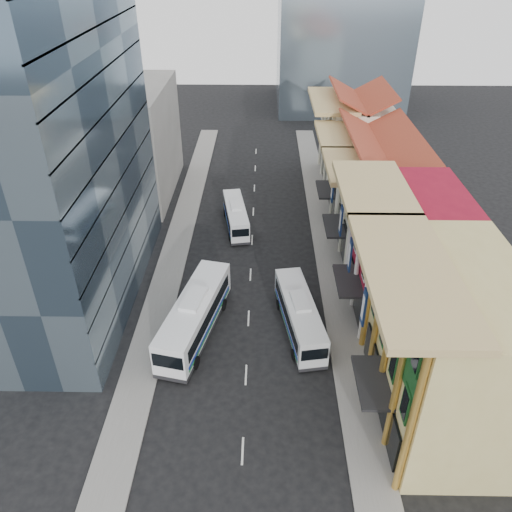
{
  "coord_description": "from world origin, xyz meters",
  "views": [
    {
      "loc": [
        1.27,
        -20.33,
        29.59
      ],
      "look_at": [
        0.65,
        17.31,
        5.32
      ],
      "focal_mm": 35.0,
      "sensor_mm": 36.0,
      "label": 1
    }
  ],
  "objects_px": {
    "shophouse_tan": "(449,347)",
    "bus_right": "(299,315)",
    "office_tower": "(43,145)",
    "bus_left_near": "(195,315)",
    "bus_left_far": "(236,215)"
  },
  "relations": [
    {
      "from": "shophouse_tan",
      "to": "bus_right",
      "type": "relative_size",
      "value": 1.31
    },
    {
      "from": "shophouse_tan",
      "to": "bus_right",
      "type": "distance_m",
      "value": 13.45
    },
    {
      "from": "shophouse_tan",
      "to": "bus_right",
      "type": "xyz_separation_m",
      "value": [
        -9.49,
        8.51,
        -4.29
      ]
    },
    {
      "from": "shophouse_tan",
      "to": "bus_left_near",
      "type": "height_order",
      "value": "shophouse_tan"
    },
    {
      "from": "shophouse_tan",
      "to": "bus_left_near",
      "type": "relative_size",
      "value": 1.13
    },
    {
      "from": "shophouse_tan",
      "to": "office_tower",
      "type": "bearing_deg",
      "value": 155.7
    },
    {
      "from": "office_tower",
      "to": "bus_left_near",
      "type": "bearing_deg",
      "value": -25.83
    },
    {
      "from": "shophouse_tan",
      "to": "bus_left_far",
      "type": "relative_size",
      "value": 1.48
    },
    {
      "from": "bus_left_near",
      "to": "office_tower",
      "type": "bearing_deg",
      "value": 166.85
    },
    {
      "from": "office_tower",
      "to": "bus_right",
      "type": "distance_m",
      "value": 25.87
    },
    {
      "from": "bus_left_near",
      "to": "bus_right",
      "type": "relative_size",
      "value": 1.16
    },
    {
      "from": "shophouse_tan",
      "to": "bus_left_far",
      "type": "xyz_separation_m",
      "value": [
        -16.0,
        27.14,
        -4.48
      ]
    },
    {
      "from": "bus_left_far",
      "to": "bus_right",
      "type": "height_order",
      "value": "bus_right"
    },
    {
      "from": "bus_left_near",
      "to": "bus_left_far",
      "type": "bearing_deg",
      "value": 95.06
    },
    {
      "from": "bus_left_near",
      "to": "bus_left_far",
      "type": "xyz_separation_m",
      "value": [
        2.56,
        19.16,
        -0.47
      ]
    }
  ]
}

